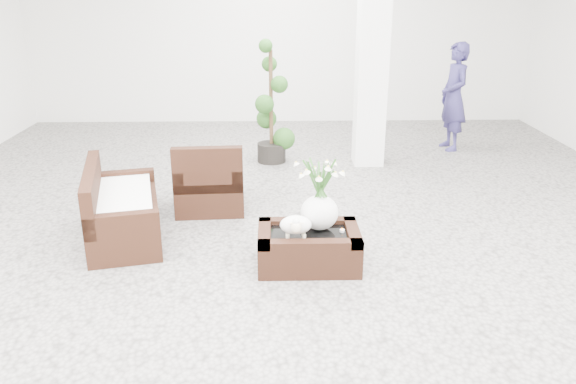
{
  "coord_description": "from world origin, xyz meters",
  "views": [
    {
      "loc": [
        -0.12,
        -4.96,
        2.39
      ],
      "look_at": [
        0.0,
        -0.1,
        0.62
      ],
      "focal_mm": 35.59,
      "sensor_mm": 36.0,
      "label": 1
    }
  ],
  "objects_px": {
    "coffee_table": "(309,249)",
    "armchair": "(210,175)",
    "loveseat": "(123,202)",
    "topiary": "(271,103)"
  },
  "relations": [
    {
      "from": "coffee_table",
      "to": "armchair",
      "type": "distance_m",
      "value": 1.78
    },
    {
      "from": "loveseat",
      "to": "topiary",
      "type": "xyz_separation_m",
      "value": [
        1.46,
        2.56,
        0.47
      ]
    },
    {
      "from": "coffee_table",
      "to": "topiary",
      "type": "distance_m",
      "value": 3.32
    },
    {
      "from": "coffee_table",
      "to": "loveseat",
      "type": "xyz_separation_m",
      "value": [
        -1.8,
        0.67,
        0.21
      ]
    },
    {
      "from": "armchair",
      "to": "loveseat",
      "type": "bearing_deg",
      "value": 41.01
    },
    {
      "from": "loveseat",
      "to": "topiary",
      "type": "relative_size",
      "value": 0.82
    },
    {
      "from": "loveseat",
      "to": "topiary",
      "type": "bearing_deg",
      "value": -42.84
    },
    {
      "from": "armchair",
      "to": "loveseat",
      "type": "relative_size",
      "value": 0.58
    },
    {
      "from": "coffee_table",
      "to": "armchair",
      "type": "xyz_separation_m",
      "value": [
        -1.02,
        1.43,
        0.24
      ]
    },
    {
      "from": "coffee_table",
      "to": "topiary",
      "type": "relative_size",
      "value": 0.54
    }
  ]
}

